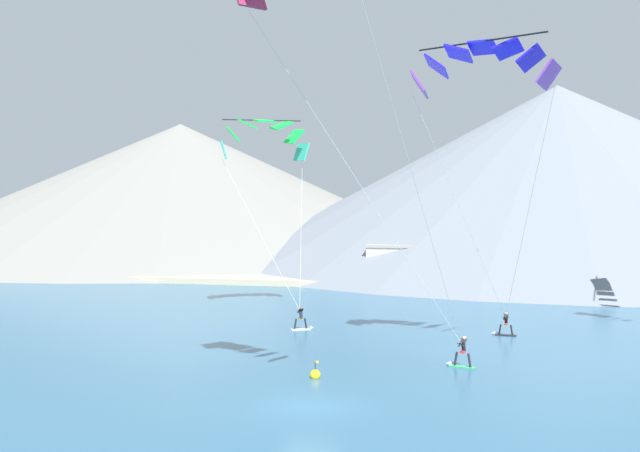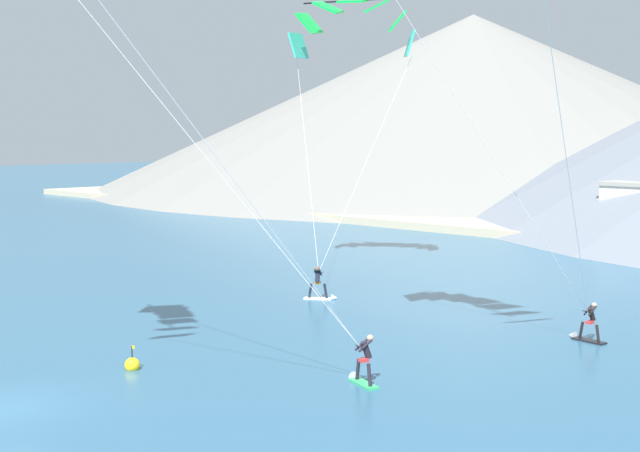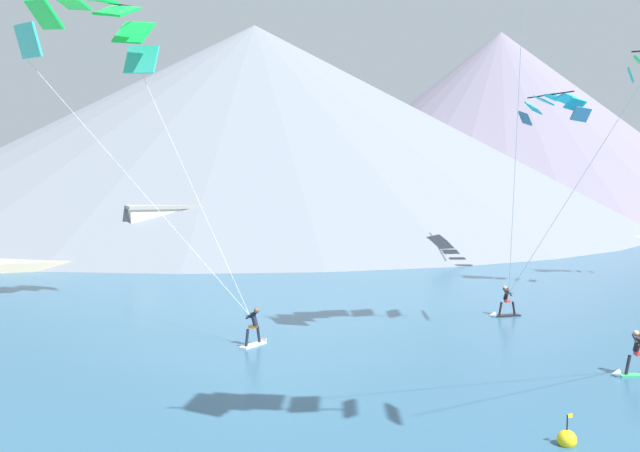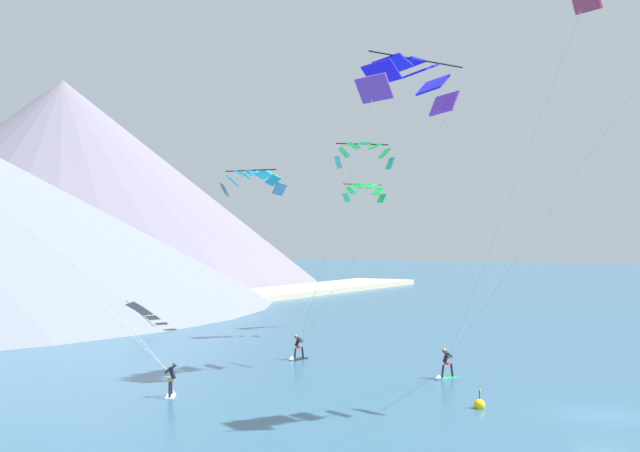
# 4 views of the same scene
# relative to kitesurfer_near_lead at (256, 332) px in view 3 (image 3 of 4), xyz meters

# --- Properties ---
(kitesurfer_near_lead) EXTENTS (1.67, 1.31, 1.82)m
(kitesurfer_near_lead) POSITION_rel_kitesurfer_near_lead_xyz_m (0.00, 0.00, 0.00)
(kitesurfer_near_lead) COLOR white
(kitesurfer_near_lead) RESTS_ON ground
(kitesurfer_near_trail) EXTENTS (1.78, 0.93, 1.78)m
(kitesurfer_near_trail) POSITION_rel_kitesurfer_near_lead_xyz_m (11.84, -9.93, -0.02)
(kitesurfer_near_trail) COLOR #33B266
(kitesurfer_near_trail) RESTS_ON ground
(kitesurfer_mid_center) EXTENTS (1.78, 0.69, 1.67)m
(kitesurfer_mid_center) POSITION_rel_kitesurfer_near_lead_xyz_m (14.13, 1.22, -0.09)
(kitesurfer_mid_center) COLOR black
(kitesurfer_mid_center) RESTS_ON ground
(parafoil_kite_near_lead) EXTENTS (9.47, 11.76, 15.41)m
(parafoil_kite_near_lead) POSITION_rel_kitesurfer_near_lead_xyz_m (-6.03, 8.75, 14.75)
(parafoil_kite_near_lead) COLOR #34C0A7
(parafoil_kite_distant_high_outer) EXTENTS (2.81, 5.74, 2.25)m
(parafoil_kite_distant_high_outer) POSITION_rel_kitesurfer_near_lead_xyz_m (27.66, 13.80, 12.16)
(parafoil_kite_distant_high_outer) COLOR teal
(race_marker_buoy) EXTENTS (0.56, 0.56, 1.02)m
(race_marker_buoy) POSITION_rel_kitesurfer_near_lead_xyz_m (4.78, -14.49, -0.41)
(race_marker_buoy) COLOR yellow
(race_marker_buoy) RESTS_ON ground
(shoreline_strip) EXTENTS (180.00, 10.00, 0.70)m
(shoreline_strip) POSITION_rel_kitesurfer_near_lead_xyz_m (5.96, 33.86, -0.22)
(shoreline_strip) COLOR #BCAD8E
(shoreline_strip) RESTS_ON ground
(shore_building_harbour_front) EXTENTS (8.21, 6.86, 7.24)m
(shore_building_harbour_front) POSITION_rel_kitesurfer_near_lead_xyz_m (24.35, 38.46, 3.07)
(shore_building_harbour_front) COLOR beige
(shore_building_harbour_front) RESTS_ON ground
(shore_building_promenade_mid) EXTENTS (6.86, 6.86, 4.79)m
(shore_building_promenade_mid) POSITION_rel_kitesurfer_near_lead_xyz_m (1.83, 35.13, 1.84)
(shore_building_promenade_mid) COLOR silver
(shore_building_promenade_mid) RESTS_ON ground
(shore_building_quay_east) EXTENTS (8.99, 5.29, 6.84)m
(shore_building_quay_east) POSITION_rel_kitesurfer_near_lead_xyz_m (31.52, 38.59, 2.87)
(shore_building_quay_east) COLOR silver
(shore_building_quay_east) RESTS_ON ground
(shore_building_quay_west) EXTENTS (5.84, 5.04, 7.04)m
(shore_building_quay_west) POSITION_rel_kitesurfer_near_lead_xyz_m (15.40, 38.33, 2.96)
(shore_building_quay_west) COLOR beige
(shore_building_quay_west) RESTS_ON ground
(mountain_peak_west_ridge) EXTENTS (112.96, 112.96, 29.94)m
(mountain_peak_west_ridge) POSITION_rel_kitesurfer_near_lead_xyz_m (22.68, 75.62, 14.40)
(mountain_peak_west_ridge) COLOR slate
(mountain_peak_west_ridge) RESTS_ON ground
(mountain_peak_east_shoulder) EXTENTS (84.96, 84.96, 33.63)m
(mountain_peak_east_shoulder) POSITION_rel_kitesurfer_near_lead_xyz_m (71.96, 81.80, 16.25)
(mountain_peak_east_shoulder) COLOR slate
(mountain_peak_east_shoulder) RESTS_ON ground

